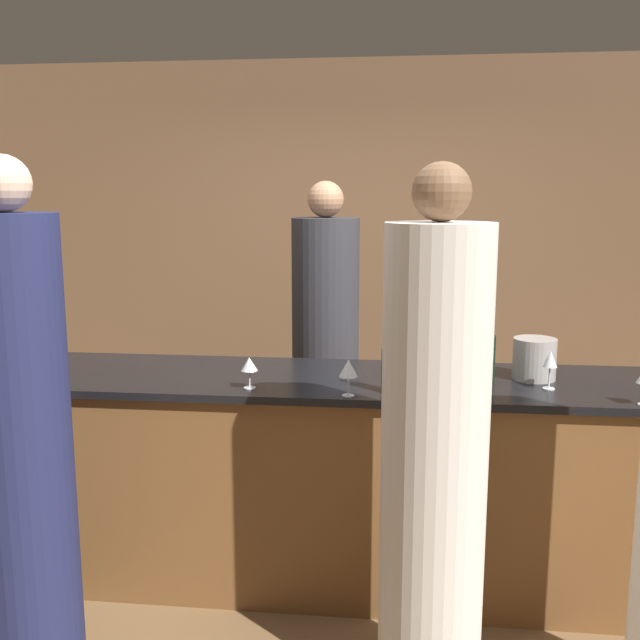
{
  "coord_description": "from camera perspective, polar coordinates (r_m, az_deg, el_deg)",
  "views": [
    {
      "loc": [
        0.34,
        -3.21,
        1.84
      ],
      "look_at": [
        -0.04,
        0.1,
        1.26
      ],
      "focal_mm": 40.0,
      "sensor_mm": 36.0,
      "label": 1
    }
  ],
  "objects": [
    {
      "name": "ground_plane",
      "position": [
        3.71,
        0.39,
        -19.78
      ],
      "size": [
        14.0,
        14.0,
        0.0
      ],
      "primitive_type": "plane",
      "color": "brown"
    },
    {
      "name": "guest_0",
      "position": [
        2.62,
        9.11,
        -11.11
      ],
      "size": [
        0.38,
        0.38,
        1.95
      ],
      "color": "silver",
      "rests_on": "ground_plane"
    },
    {
      "name": "wine_glass_3",
      "position": [
        3.25,
        17.94,
        -3.1
      ],
      "size": [
        0.06,
        0.06,
        0.17
      ],
      "color": "silver",
      "rests_on": "bar_counter"
    },
    {
      "name": "ice_bucket",
      "position": [
        3.41,
        16.78,
        -2.99
      ],
      "size": [
        0.2,
        0.2,
        0.19
      ],
      "color": "#9E9993",
      "rests_on": "bar_counter"
    },
    {
      "name": "guest_1",
      "position": [
        2.92,
        -22.77,
        -9.14
      ],
      "size": [
        0.37,
        0.37,
        1.98
      ],
      "color": "#1E234C",
      "rests_on": "ground_plane"
    },
    {
      "name": "wine_glass_6",
      "position": [
        3.2,
        11.43,
        -2.93
      ],
      "size": [
        0.07,
        0.07,
        0.17
      ],
      "color": "silver",
      "rests_on": "bar_counter"
    },
    {
      "name": "back_wall",
      "position": [
        5.3,
        2.77,
        5.16
      ],
      "size": [
        8.0,
        0.06,
        2.8
      ],
      "color": "brown",
      "rests_on": "ground_plane"
    },
    {
      "name": "bartender",
      "position": [
        4.19,
        0.43,
        -3.18
      ],
      "size": [
        0.39,
        0.39,
        1.92
      ],
      "rotation": [
        0.0,
        0.0,
        3.14
      ],
      "color": "#2D2D33",
      "rests_on": "ground_plane"
    },
    {
      "name": "wine_glass_4",
      "position": [
        2.99,
        2.29,
        -3.94
      ],
      "size": [
        0.08,
        0.08,
        0.16
      ],
      "color": "silver",
      "rests_on": "bar_counter"
    },
    {
      "name": "wine_bottle_1",
      "position": [
        3.06,
        5.58,
        -3.89
      ],
      "size": [
        0.07,
        0.07,
        0.28
      ],
      "color": "black",
      "rests_on": "bar_counter"
    },
    {
      "name": "wine_glass_5",
      "position": [
        3.12,
        -5.68,
        -3.61
      ],
      "size": [
        0.07,
        0.07,
        0.14
      ],
      "color": "silver",
      "rests_on": "bar_counter"
    },
    {
      "name": "wine_bottle_0",
      "position": [
        3.3,
        13.19,
        -2.92
      ],
      "size": [
        0.08,
        0.08,
        0.3
      ],
      "color": "black",
      "rests_on": "bar_counter"
    },
    {
      "name": "wine_glass_1",
      "position": [
        3.46,
        -20.97,
        -2.36
      ],
      "size": [
        0.06,
        0.06,
        0.18
      ],
      "color": "silver",
      "rests_on": "bar_counter"
    },
    {
      "name": "bar_counter",
      "position": [
        3.49,
        0.4,
        -12.56
      ],
      "size": [
        3.45,
        0.74,
        1.01
      ],
      "color": "brown",
      "rests_on": "ground_plane"
    }
  ]
}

